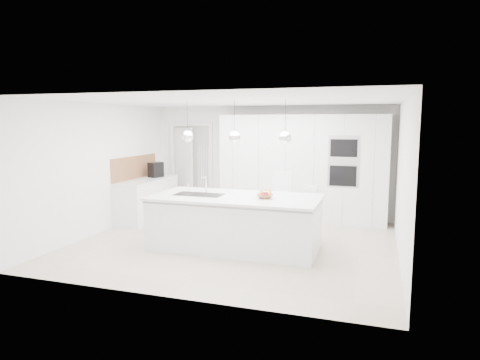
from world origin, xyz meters
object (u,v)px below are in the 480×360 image
(island_base, at_px, (235,224))
(fruit_bowl, at_px, (265,196))
(espresso_machine, at_px, (156,170))
(bar_stool_left, at_px, (280,205))
(bar_stool_right, at_px, (308,214))

(island_base, height_order, fruit_bowl, fruit_bowl)
(island_base, bearing_deg, fruit_bowl, 0.31)
(fruit_bowl, bearing_deg, island_base, -179.69)
(espresso_machine, relative_size, bar_stool_left, 0.28)
(fruit_bowl, xyz_separation_m, bar_stool_right, (0.59, 0.80, -0.43))
(espresso_machine, bearing_deg, island_base, -18.83)
(bar_stool_right, bearing_deg, fruit_bowl, -108.13)
(island_base, bearing_deg, bar_stool_right, 35.77)
(espresso_machine, distance_m, bar_stool_right, 3.84)
(fruit_bowl, relative_size, bar_stool_right, 0.28)
(island_base, distance_m, bar_stool_right, 1.38)
(espresso_machine, relative_size, bar_stool_right, 0.34)
(island_base, height_order, espresso_machine, espresso_machine)
(island_base, bearing_deg, espresso_machine, 143.45)
(island_base, bearing_deg, bar_stool_left, 60.99)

